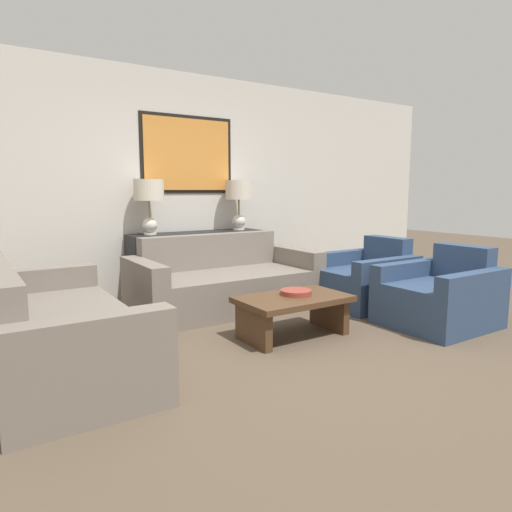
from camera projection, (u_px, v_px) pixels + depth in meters
The scene contains 11 objects.
ground_plane at pixel (322, 351), 3.64m from camera, with size 20.00×20.00×0.00m, color brown.
back_wall at pixel (186, 186), 5.56m from camera, with size 8.14×0.12×2.65m.
console_table at pixel (198, 265), 5.47m from camera, with size 1.63×0.39×0.78m.
table_lamp_left at pixel (149, 196), 5.04m from camera, with size 0.33×0.33×0.61m.
table_lamp_right at pixel (239, 195), 5.66m from camera, with size 0.33×0.33×0.61m.
couch_by_back_wall at pixel (225, 284), 4.93m from camera, with size 2.00×0.93×0.79m.
couch_by_side at pixel (55, 333), 3.23m from camera, with size 0.93×2.00×0.79m.
coffee_table at pixel (293, 308), 3.98m from camera, with size 0.96×0.58×0.36m.
decorative_bowl at pixel (296, 292), 4.03m from camera, with size 0.28×0.28×0.04m.
armchair_near_back_wall at pixel (365, 281), 5.12m from camera, with size 0.94×0.85×0.74m.
armchair_near_camera at pixel (440, 298), 4.33m from camera, with size 0.94×0.85×0.74m.
Camera 1 is at (-2.35, -2.64, 1.27)m, focal length 32.00 mm.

